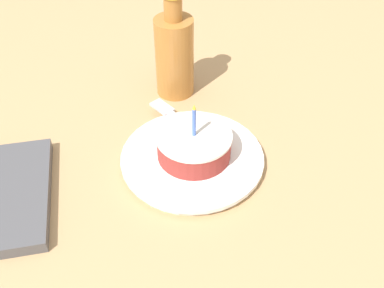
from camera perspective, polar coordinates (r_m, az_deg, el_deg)
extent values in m
cube|color=tan|center=(0.76, 0.62, -3.40)|extent=(2.40, 2.40, 0.04)
cylinder|color=white|center=(0.74, 0.00, -1.76)|extent=(0.22, 0.22, 0.02)
cylinder|color=white|center=(0.74, 0.00, -1.55)|extent=(0.23, 0.23, 0.01)
cylinder|color=#99332D|center=(0.72, 0.24, -0.20)|extent=(0.12, 0.12, 0.04)
cylinder|color=silver|center=(0.71, 0.24, 1.07)|extent=(0.12, 0.12, 0.00)
cylinder|color=#4C72E0|center=(0.69, 0.25, 2.82)|extent=(0.01, 0.01, 0.05)
cone|color=yellow|center=(0.67, 0.26, 4.78)|extent=(0.01, 0.01, 0.01)
cube|color=silver|center=(0.77, 0.73, 1.46)|extent=(0.09, 0.13, 0.00)
cube|color=silver|center=(0.83, -3.83, 4.69)|extent=(0.04, 0.05, 0.00)
cylinder|color=#B27233|center=(0.86, -2.49, 10.92)|extent=(0.07, 0.07, 0.15)
cylinder|color=#B27233|center=(0.81, -2.70, 16.85)|extent=(0.03, 0.03, 0.04)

